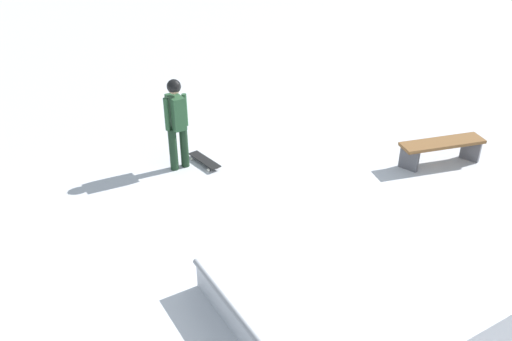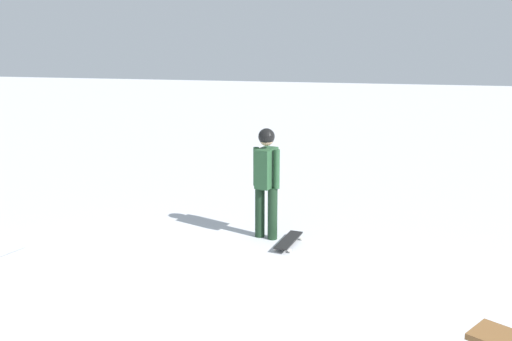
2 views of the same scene
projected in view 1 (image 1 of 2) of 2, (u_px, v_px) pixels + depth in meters
ground_plane at (316, 250)px, 8.06m from camera, size 60.00×60.00×0.00m
skate_ramp at (344, 309)px, 6.58m from camera, size 5.94×4.17×0.74m
skater at (176, 118)px, 9.69m from camera, size 0.43×0.43×1.73m
skateboard at (204, 160)px, 10.27m from camera, size 0.36×0.82×0.09m
park_bench at (442, 147)px, 10.12m from camera, size 1.55×1.22×0.48m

